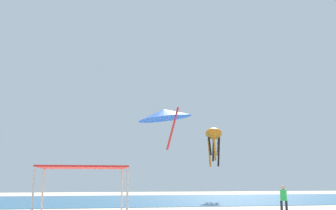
# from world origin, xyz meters

# --- Properties ---
(ocean_strip) EXTENTS (110.00, 24.06, 0.03)m
(ocean_strip) POSITION_xyz_m (0.00, 27.31, 0.01)
(ocean_strip) COLOR #28608C
(ocean_strip) RESTS_ON ground
(canopy_tent) EXTENTS (3.18, 2.69, 2.63)m
(canopy_tent) POSITION_xyz_m (-4.12, -0.67, 2.48)
(canopy_tent) COLOR #B2B2B7
(canopy_tent) RESTS_ON ground
(person_near_tent) EXTENTS (0.46, 0.42, 1.77)m
(person_near_tent) POSITION_xyz_m (8.43, 8.28, 1.04)
(person_near_tent) COLOR black
(person_near_tent) RESTS_ON ground
(kite_delta_blue) EXTENTS (5.12, 5.07, 3.75)m
(kite_delta_blue) POSITION_xyz_m (1.82, 15.14, 7.40)
(kite_delta_blue) COLOR blue
(kite_octopus_orange) EXTENTS (2.25, 2.25, 4.15)m
(kite_octopus_orange) POSITION_xyz_m (8.88, 24.35, 6.79)
(kite_octopus_orange) COLOR orange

